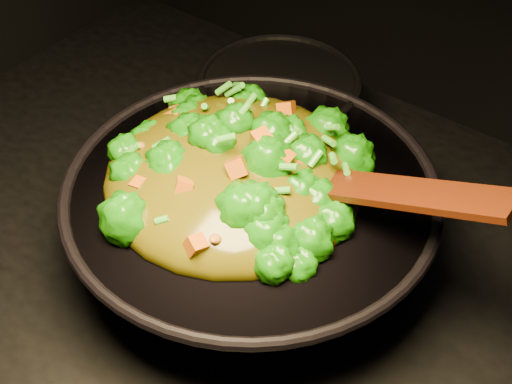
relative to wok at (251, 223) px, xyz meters
The scene contains 4 objects.
wok is the anchor object (origin of this frame).
stir_fry 0.12m from the wok, behind, with size 0.33×0.33×0.11m, color #196F07, non-canonical shape.
spatula 0.19m from the wok, 12.55° to the left, with size 0.34×0.05×0.01m, color #341304.
back_pot 0.24m from the wok, 116.84° to the left, with size 0.23×0.23×0.13m, color black.
Camera 1 is at (0.41, -0.50, 1.64)m, focal length 50.00 mm.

